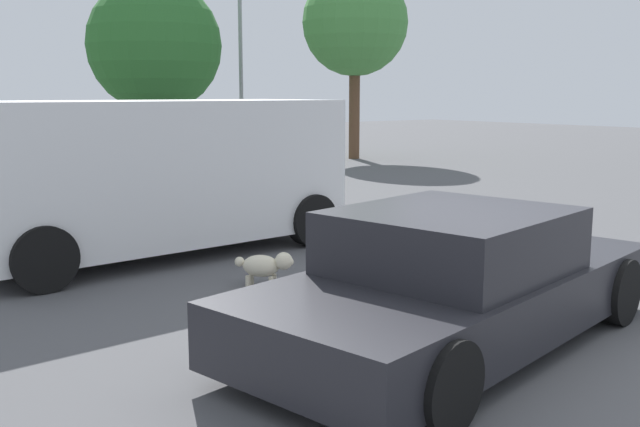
{
  "coord_description": "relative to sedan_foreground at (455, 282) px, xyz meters",
  "views": [
    {
      "loc": [
        -4.83,
        -3.91,
        2.19
      ],
      "look_at": [
        -0.2,
        2.29,
        0.9
      ],
      "focal_mm": 40.5,
      "sensor_mm": 36.0,
      "label": 1
    }
  ],
  "objects": [
    {
      "name": "ground_plane",
      "position": [
        0.22,
        -0.28,
        -0.56
      ],
      "size": [
        80.0,
        80.0,
        0.0
      ],
      "primitive_type": "plane",
      "color": "#515154"
    },
    {
      "name": "sedan_foreground",
      "position": [
        0.0,
        0.0,
        0.0
      ],
      "size": [
        4.72,
        2.64,
        1.21
      ],
      "rotation": [
        0.0,
        0.0,
        0.19
      ],
      "color": "#232328",
      "rests_on": "ground_plane"
    },
    {
      "name": "tree_far_right",
      "position": [
        5.29,
        17.91,
        3.14
      ],
      "size": [
        4.27,
        4.27,
        5.85
      ],
      "color": "brown",
      "rests_on": "ground_plane"
    },
    {
      "name": "light_post_far",
      "position": [
        8.78,
        18.43,
        3.81
      ],
      "size": [
        0.44,
        0.44,
        6.45
      ],
      "color": "gray",
      "rests_on": "ground_plane"
    },
    {
      "name": "dog",
      "position": [
        -0.31,
        2.59,
        -0.3
      ],
      "size": [
        0.52,
        0.55,
        0.42
      ],
      "rotation": [
        0.0,
        0.0,
        5.45
      ],
      "color": "beige",
      "rests_on": "ground_plane"
    },
    {
      "name": "pedestrian",
      "position": [
        1.86,
        7.19,
        0.38
      ],
      "size": [
        0.25,
        0.57,
        1.59
      ],
      "rotation": [
        0.0,
        0.0,
        3.16
      ],
      "color": "navy",
      "rests_on": "ground_plane"
    },
    {
      "name": "van_white",
      "position": [
        -0.53,
        4.98,
        0.58
      ],
      "size": [
        5.18,
        2.45,
        2.1
      ],
      "rotation": [
        0.0,
        0.0,
        3.2
      ],
      "color": "white",
      "rests_on": "ground_plane"
    },
    {
      "name": "tree_back_right",
      "position": [
        11.01,
        14.77,
        3.92
      ],
      "size": [
        3.5,
        3.5,
        6.25
      ],
      "color": "brown",
      "rests_on": "ground_plane"
    }
  ]
}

